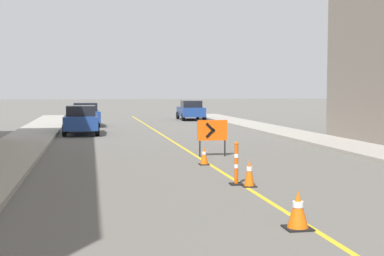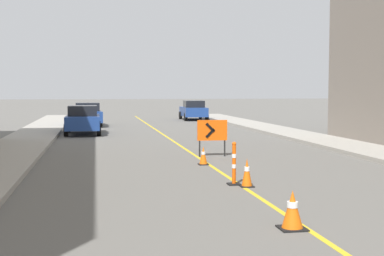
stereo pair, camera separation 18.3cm
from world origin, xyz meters
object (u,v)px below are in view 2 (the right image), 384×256
(traffic_cone_fifth, at_px, (203,156))
(parked_car_curb_mid, at_px, (87,114))
(traffic_cone_third, at_px, (292,210))
(delineator_post_rear, at_px, (234,166))
(traffic_cone_fourth, at_px, (247,173))
(parked_car_curb_far, at_px, (193,110))
(parked_car_curb_near, at_px, (83,120))
(arrow_barricade_primary, at_px, (212,131))

(traffic_cone_fifth, bearing_deg, parked_car_curb_mid, 101.43)
(traffic_cone_third, xyz_separation_m, delineator_post_rear, (0.11, 4.46, 0.14))
(traffic_cone_fourth, xyz_separation_m, parked_car_curb_far, (4.14, 30.07, 0.44))
(traffic_cone_third, bearing_deg, parked_car_curb_far, 82.51)
(parked_car_curb_mid, bearing_deg, traffic_cone_third, -85.08)
(traffic_cone_third, bearing_deg, parked_car_curb_near, 100.83)
(traffic_cone_fourth, height_order, parked_car_curb_mid, parked_car_curb_mid)
(delineator_post_rear, xyz_separation_m, parked_car_curb_mid, (-4.05, 23.57, 0.32))
(traffic_cone_fifth, relative_size, parked_car_curb_near, 0.14)
(traffic_cone_third, relative_size, arrow_barricade_primary, 0.51)
(arrow_barricade_primary, relative_size, parked_car_curb_near, 0.31)
(arrow_barricade_primary, xyz_separation_m, parked_car_curb_mid, (-4.76, 17.71, -0.12))
(delineator_post_rear, bearing_deg, parked_car_curb_far, 81.61)
(parked_car_curb_near, bearing_deg, parked_car_curb_far, 56.20)
(traffic_cone_third, height_order, parked_car_curb_far, parked_car_curb_far)
(delineator_post_rear, distance_m, parked_car_curb_near, 17.36)
(traffic_cone_fifth, xyz_separation_m, parked_car_curb_mid, (-4.00, 19.81, 0.50))
(parked_car_curb_mid, bearing_deg, traffic_cone_fifth, -81.64)
(traffic_cone_fourth, relative_size, arrow_barricade_primary, 0.53)
(delineator_post_rear, distance_m, parked_car_curb_far, 30.05)
(arrow_barricade_primary, bearing_deg, parked_car_curb_mid, 106.16)
(parked_car_curb_mid, bearing_deg, parked_car_curb_near, -94.28)
(traffic_cone_fifth, distance_m, parked_car_curb_near, 13.74)
(parked_car_curb_mid, height_order, parked_car_curb_far, same)
(traffic_cone_fourth, relative_size, traffic_cone_fifth, 1.19)
(traffic_cone_third, height_order, delineator_post_rear, delineator_post_rear)
(traffic_cone_fourth, height_order, parked_car_curb_near, parked_car_curb_near)
(arrow_barricade_primary, xyz_separation_m, parked_car_curb_far, (3.67, 23.88, -0.12))
(arrow_barricade_primary, xyz_separation_m, parked_car_curb_near, (-4.90, 10.99, -0.12))
(parked_car_curb_near, height_order, parked_car_curb_far, same)
(traffic_cone_third, xyz_separation_m, traffic_cone_fourth, (0.36, 4.12, 0.02))
(traffic_cone_third, bearing_deg, delineator_post_rear, 88.52)
(arrow_barricade_primary, distance_m, parked_car_curb_near, 12.04)
(traffic_cone_third, xyz_separation_m, traffic_cone_fifth, (0.07, 8.22, -0.04))
(traffic_cone_fourth, bearing_deg, traffic_cone_fifth, 94.06)
(traffic_cone_fifth, relative_size, arrow_barricade_primary, 0.45)
(traffic_cone_fifth, xyz_separation_m, arrow_barricade_primary, (0.75, 2.09, 0.62))
(traffic_cone_fourth, relative_size, parked_car_curb_mid, 0.16)
(traffic_cone_fifth, distance_m, arrow_barricade_primary, 2.31)
(arrow_barricade_primary, height_order, parked_car_curb_near, parked_car_curb_near)
(arrow_barricade_primary, relative_size, parked_car_curb_mid, 0.31)
(traffic_cone_fourth, bearing_deg, parked_car_curb_near, 104.48)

